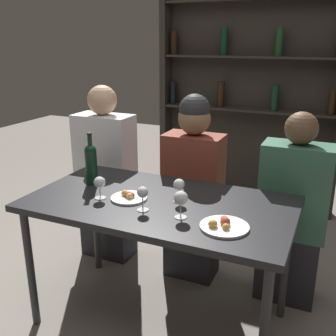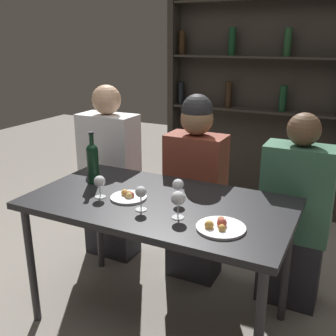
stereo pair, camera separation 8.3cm
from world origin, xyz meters
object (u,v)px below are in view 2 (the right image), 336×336
at_px(wine_glass_0, 178,199).
at_px(wine_glass_1, 100,182).
at_px(wine_bottle, 93,161).
at_px(food_plate_0, 128,196).
at_px(seated_person_right, 294,219).
at_px(wine_glass_2, 178,186).
at_px(wine_glass_3, 141,193).
at_px(food_plate_1, 220,226).
at_px(seated_person_left, 110,178).
at_px(seated_person_center, 195,192).

relative_size(wine_glass_0, wine_glass_1, 1.11).
relative_size(wine_bottle, food_plate_0, 1.58).
distance_m(wine_glass_1, food_plate_0, 0.17).
bearing_deg(seated_person_right, wine_glass_1, -146.15).
distance_m(wine_glass_2, seated_person_right, 0.79).
bearing_deg(food_plate_0, seated_person_right, 36.00).
bearing_deg(wine_glass_2, wine_glass_0, -65.12).
bearing_deg(wine_glass_1, wine_glass_3, -9.29).
bearing_deg(wine_glass_0, seated_person_right, 56.31).
xyz_separation_m(wine_glass_0, food_plate_0, (-0.34, 0.10, -0.09)).
bearing_deg(wine_glass_2, wine_bottle, 175.66).
bearing_deg(wine_glass_1, seated_person_right, 33.85).
bearing_deg(food_plate_0, wine_bottle, 159.51).
bearing_deg(food_plate_1, food_plate_0, 167.80).
distance_m(food_plate_0, seated_person_left, 0.80).
height_order(wine_glass_1, food_plate_0, wine_glass_1).
xyz_separation_m(wine_glass_0, seated_person_center, (-0.19, 0.68, -0.24)).
bearing_deg(wine_glass_1, seated_person_left, 120.71).
xyz_separation_m(wine_bottle, food_plate_0, (0.32, -0.12, -0.12)).
bearing_deg(seated_person_center, wine_glass_0, -74.51).
distance_m(wine_glass_2, seated_person_left, 0.97).
xyz_separation_m(wine_glass_2, seated_person_center, (-0.11, 0.51, -0.23)).
distance_m(wine_glass_0, seated_person_center, 0.75).
xyz_separation_m(wine_bottle, seated_person_center, (0.47, 0.46, -0.28)).
relative_size(wine_glass_0, food_plate_0, 0.70).
bearing_deg(wine_glass_2, seated_person_right, 43.31).
distance_m(wine_glass_0, seated_person_right, 0.87).
distance_m(wine_bottle, wine_glass_2, 0.58).
relative_size(wine_bottle, seated_person_left, 0.24).
height_order(wine_glass_2, food_plate_0, wine_glass_2).
height_order(wine_glass_0, wine_glass_3, wine_glass_0).
relative_size(wine_glass_1, seated_person_left, 0.10).
height_order(wine_glass_0, seated_person_center, seated_person_center).
distance_m(wine_glass_3, food_plate_1, 0.44).
xyz_separation_m(wine_glass_0, food_plate_1, (0.22, -0.02, -0.09)).
bearing_deg(wine_glass_3, wine_glass_1, 170.71).
bearing_deg(wine_bottle, seated_person_right, 22.48).
distance_m(wine_glass_3, food_plate_0, 0.19).
bearing_deg(seated_person_right, wine_glass_3, -134.15).
bearing_deg(seated_person_left, wine_bottle, -65.93).
xyz_separation_m(wine_glass_1, seated_person_center, (0.30, 0.63, -0.23)).
bearing_deg(seated_person_right, wine_bottle, -157.52).
height_order(food_plate_0, food_plate_1, food_plate_1).
xyz_separation_m(wine_bottle, seated_person_left, (-0.21, 0.46, -0.29)).
bearing_deg(seated_person_left, seated_person_right, 0.00).
relative_size(wine_glass_3, food_plate_0, 0.65).
distance_m(wine_glass_1, food_plate_1, 0.72).
height_order(wine_glass_0, food_plate_0, wine_glass_0).
relative_size(wine_glass_0, seated_person_left, 0.11).
height_order(wine_bottle, food_plate_1, wine_bottle).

